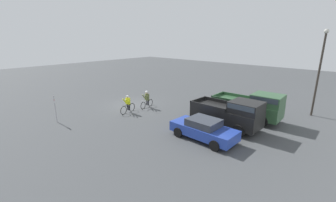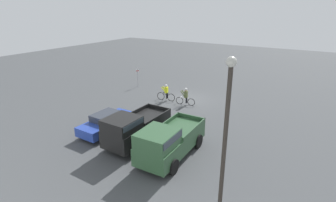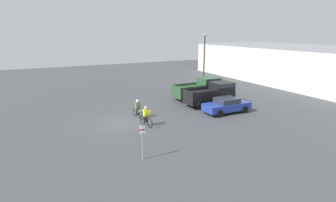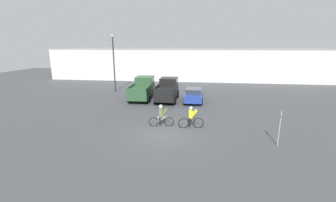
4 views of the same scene
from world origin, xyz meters
name	(u,v)px [view 2 (image 2 of 4)]	position (x,y,z in m)	size (l,w,h in m)	color
ground_plane	(189,99)	(0.00, 0.00, 0.00)	(80.00, 80.00, 0.00)	#424447
pickup_truck_0	(168,141)	(-3.87, 10.16, 1.18)	(2.38, 5.37, 2.27)	#2D5133
pickup_truck_1	(134,127)	(-1.06, 9.76, 1.17)	(2.27, 5.04, 2.24)	black
sedan_0	(107,122)	(1.74, 9.36, 0.71)	(1.99, 4.37, 1.39)	#233D9E
cyclist_0	(166,93)	(1.69, 1.47, 0.78)	(1.81, 0.53, 1.62)	black
cyclist_1	(186,96)	(-0.47, 1.57, 0.82)	(1.81, 0.53, 1.64)	black
fire_lane_sign	(138,75)	(6.87, -0.81, 1.30)	(0.11, 0.29, 2.15)	#9E9EA3
lamppost	(225,139)	(-8.33, 13.58, 4.10)	(0.36, 0.36, 7.03)	#2D2823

